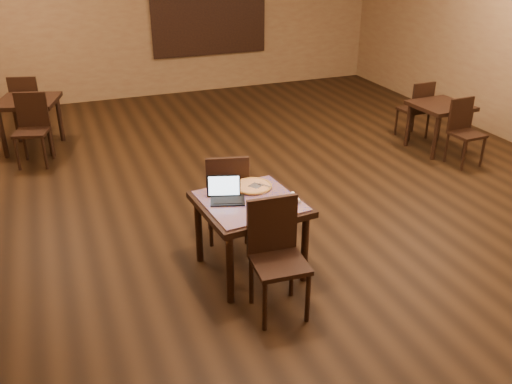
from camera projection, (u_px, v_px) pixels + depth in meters
name	position (u px, v px, depth m)	size (l,w,h in m)	color
ground	(287.00, 188.00, 7.02)	(10.00, 10.00, 0.00)	black
wall_back	(184.00, 16.00, 10.56)	(8.00, 0.02, 3.00)	olive
mural	(209.00, 13.00, 10.67)	(2.34, 0.05, 1.64)	#275591
tiled_table	(250.00, 210.00, 5.05)	(1.00, 1.00, 0.76)	black
chair_main_near	(276.00, 250.00, 4.57)	(0.47, 0.47, 1.02)	black
chair_main_far	(227.00, 193.00, 5.60)	(0.52, 0.52, 1.00)	black
laptop	(226.00, 194.00, 5.00)	(0.36, 0.33, 0.21)	black
plate	(280.00, 204.00, 4.92)	(0.29, 0.29, 0.02)	white
pizza_slice	(280.00, 202.00, 4.91)	(0.17, 0.17, 0.02)	beige
pizza_pan	(253.00, 187.00, 5.24)	(0.36, 0.36, 0.01)	silver
pizza_whole	(253.00, 186.00, 5.23)	(0.38, 0.38, 0.03)	beige
spatula	(255.00, 186.00, 5.22)	(0.11, 0.26, 0.01)	silver
napkin_roll	(296.00, 198.00, 5.00)	(0.06, 0.19, 0.04)	white
other_table_a	(440.00, 112.00, 8.00)	(0.80, 0.80, 0.71)	black
other_table_a_chair_near	(464.00, 128.00, 7.58)	(0.42, 0.42, 0.92)	black
other_table_a_chair_far	(417.00, 107.00, 8.49)	(0.42, 0.42, 0.92)	black
other_table_b	(29.00, 108.00, 8.01)	(1.02, 1.02, 0.77)	black
other_table_b_chair_near	(32.00, 125.00, 7.56)	(0.53, 0.53, 1.00)	black
other_table_b_chair_far	(28.00, 103.00, 8.53)	(0.53, 0.53, 1.00)	black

